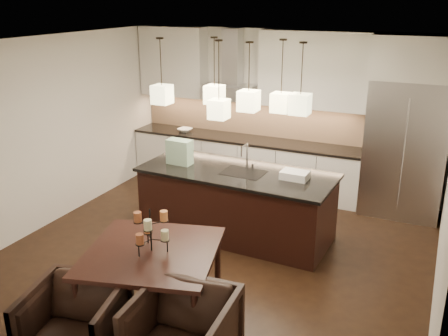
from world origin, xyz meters
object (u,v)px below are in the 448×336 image
at_px(island_body, 237,205).
at_px(armchair_left, 75,325).
at_px(dining_table, 154,284).
at_px(armchair_right, 183,336).
at_px(refrigerator, 405,149).

bearing_deg(island_body, armchair_left, -93.69).
height_order(dining_table, armchair_left, dining_table).
bearing_deg(dining_table, armchair_right, -56.59).
xyz_separation_m(refrigerator, island_body, (-2.08, -1.79, -0.60)).
xyz_separation_m(refrigerator, dining_table, (-2.11, -3.98, -0.67)).
xyz_separation_m(island_body, armchair_left, (-0.32, -3.10, -0.07)).
distance_m(dining_table, armchair_left, 0.95).
bearing_deg(dining_table, island_body, 74.42).
distance_m(island_body, armchair_right, 2.92).
relative_size(island_body, armchair_right, 2.96).
distance_m(island_body, dining_table, 2.19).
bearing_deg(dining_table, refrigerator, 47.36).
bearing_deg(armchair_right, dining_table, 134.48).
distance_m(armchair_left, armchair_right, 1.04).
height_order(refrigerator, dining_table, refrigerator).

